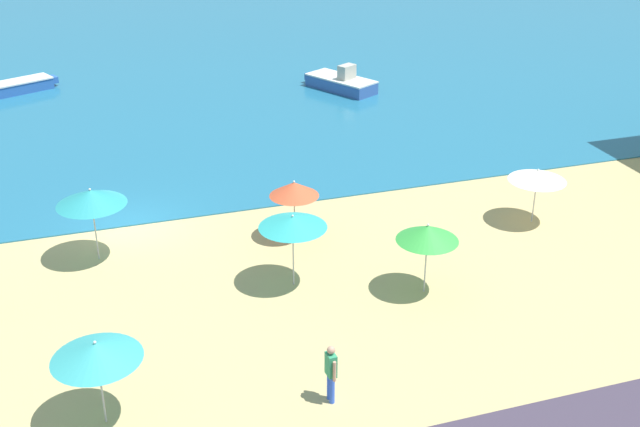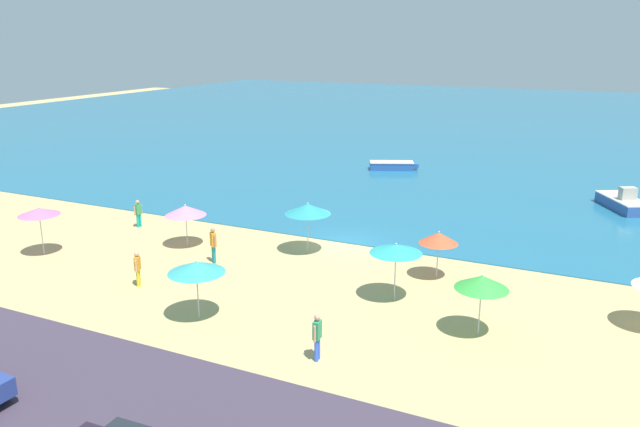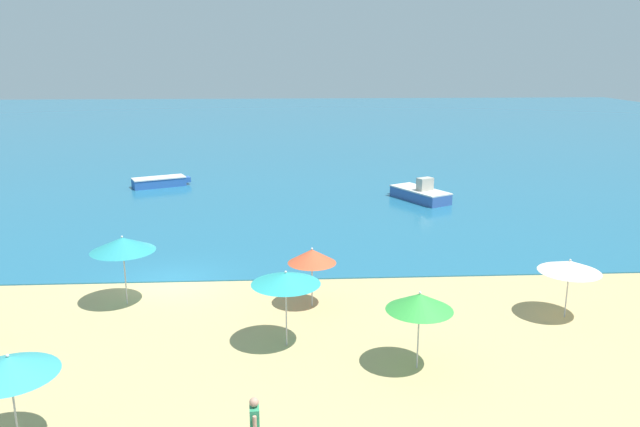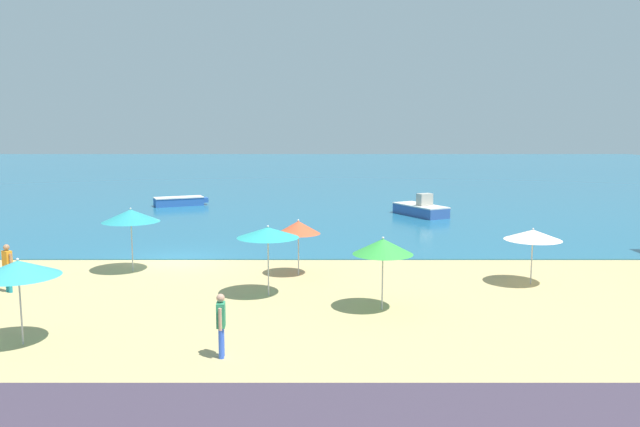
# 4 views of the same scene
# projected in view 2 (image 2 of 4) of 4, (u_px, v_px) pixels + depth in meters

# --- Properties ---
(ground_plane) EXTENTS (160.00, 160.00, 0.00)m
(ground_plane) POSITION_uv_depth(u_px,v_px,m) (347.00, 244.00, 34.17)
(ground_plane) COLOR tan
(sea) EXTENTS (150.00, 110.00, 0.05)m
(sea) POSITION_uv_depth(u_px,v_px,m) (511.00, 122.00, 81.90)
(sea) COLOR #206687
(sea) RESTS_ON ground_plane
(coastal_road) EXTENTS (80.00, 8.00, 0.06)m
(coastal_road) POSITION_uv_depth(u_px,v_px,m) (110.00, 418.00, 18.54)
(coastal_road) COLOR #3E3444
(coastal_road) RESTS_ON ground_plane
(beach_umbrella_0) EXTENTS (2.28, 2.28, 2.49)m
(beach_umbrella_0) POSITION_uv_depth(u_px,v_px,m) (196.00, 267.00, 24.54)
(beach_umbrella_0) COLOR #B2B2B7
(beach_umbrella_0) RESTS_ON ground_plane
(beach_umbrella_1) EXTENTS (2.07, 2.07, 2.58)m
(beach_umbrella_1) POSITION_uv_depth(u_px,v_px,m) (39.00, 212.00, 31.81)
(beach_umbrella_1) COLOR #B2B2B7
(beach_umbrella_1) RESTS_ON ground_plane
(beach_umbrella_2) EXTENTS (2.41, 2.41, 2.73)m
(beach_umbrella_2) POSITION_uv_depth(u_px,v_px,m) (308.00, 209.00, 32.08)
(beach_umbrella_2) COLOR #B2B2B7
(beach_umbrella_2) RESTS_ON ground_plane
(beach_umbrella_3) EXTENTS (2.24, 2.24, 2.59)m
(beach_umbrella_3) POSITION_uv_depth(u_px,v_px,m) (396.00, 249.00, 26.26)
(beach_umbrella_3) COLOR #B2B2B7
(beach_umbrella_3) RESTS_ON ground_plane
(beach_umbrella_4) EXTENTS (2.02, 2.02, 2.49)m
(beach_umbrella_4) POSITION_uv_depth(u_px,v_px,m) (482.00, 282.00, 23.15)
(beach_umbrella_4) COLOR #B2B2B7
(beach_umbrella_4) RESTS_ON ground_plane
(beach_umbrella_6) EXTENTS (1.82, 1.82, 2.33)m
(beach_umbrella_6) POSITION_uv_depth(u_px,v_px,m) (439.00, 238.00, 28.75)
(beach_umbrella_6) COLOR #B2B2B7
(beach_umbrella_6) RESTS_ON ground_plane
(beach_umbrella_7) EXTENTS (2.20, 2.20, 2.35)m
(beach_umbrella_7) POSITION_uv_depth(u_px,v_px,m) (185.00, 210.00, 33.20)
(beach_umbrella_7) COLOR #B2B2B7
(beach_umbrella_7) RESTS_ON ground_plane
(bather_0) EXTENTS (0.35, 0.52, 1.64)m
(bather_0) POSITION_uv_depth(u_px,v_px,m) (138.00, 267.00, 28.16)
(bather_0) COLOR gold
(bather_0) RESTS_ON ground_plane
(bather_1) EXTENTS (0.24, 0.57, 1.74)m
(bather_1) POSITION_uv_depth(u_px,v_px,m) (317.00, 335.00, 21.64)
(bather_1) COLOR blue
(bather_1) RESTS_ON ground_plane
(bather_2) EXTENTS (0.48, 0.39, 1.81)m
(bather_2) POSITION_uv_depth(u_px,v_px,m) (213.00, 243.00, 31.03)
(bather_2) COLOR teal
(bather_2) RESTS_ON ground_plane
(bather_3) EXTENTS (0.28, 0.56, 1.65)m
(bather_3) POSITION_uv_depth(u_px,v_px,m) (138.00, 212.00, 36.89)
(bather_3) COLOR #15A89F
(bather_3) RESTS_ON ground_plane
(skiff_nearshore) EXTENTS (4.13, 2.70, 0.69)m
(skiff_nearshore) POSITION_uv_depth(u_px,v_px,m) (392.00, 166.00, 52.67)
(skiff_nearshore) COLOR #2959A7
(skiff_nearshore) RESTS_ON sea
(skiff_offshore) EXTENTS (3.54, 4.70, 1.55)m
(skiff_offshore) POSITION_uv_depth(u_px,v_px,m) (623.00, 202.00, 40.73)
(skiff_offshore) COLOR #375AA0
(skiff_offshore) RESTS_ON sea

